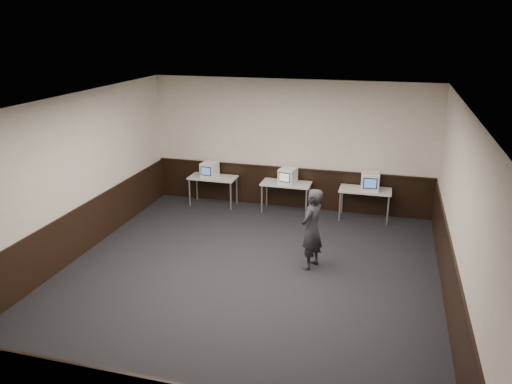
% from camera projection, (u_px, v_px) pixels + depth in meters
% --- Properties ---
extents(floor, '(8.00, 8.00, 0.00)m').
position_uv_depth(floor, '(244.00, 280.00, 9.12)').
color(floor, black).
rests_on(floor, ground).
extents(ceiling, '(8.00, 8.00, 0.00)m').
position_uv_depth(ceiling, '(243.00, 104.00, 8.09)').
color(ceiling, white).
rests_on(ceiling, back_wall).
extents(back_wall, '(7.00, 0.00, 7.00)m').
position_uv_depth(back_wall, '(290.00, 145.00, 12.26)').
color(back_wall, beige).
rests_on(back_wall, ground).
extents(front_wall, '(7.00, 0.00, 7.00)m').
position_uv_depth(front_wall, '(128.00, 326.00, 4.95)').
color(front_wall, beige).
rests_on(front_wall, ground).
extents(left_wall, '(0.00, 8.00, 8.00)m').
position_uv_depth(left_wall, '(68.00, 181.00, 9.48)').
color(left_wall, beige).
rests_on(left_wall, ground).
extents(right_wall, '(0.00, 8.00, 8.00)m').
position_uv_depth(right_wall, '(460.00, 217.00, 7.73)').
color(right_wall, beige).
rests_on(right_wall, ground).
extents(wainscot_back, '(6.98, 0.04, 1.00)m').
position_uv_depth(wainscot_back, '(289.00, 188.00, 12.59)').
color(wainscot_back, black).
rests_on(wainscot_back, back_wall).
extents(wainscot_left, '(0.04, 7.98, 1.00)m').
position_uv_depth(wainscot_left, '(75.00, 234.00, 9.83)').
color(wainscot_left, black).
rests_on(wainscot_left, left_wall).
extents(wainscot_right, '(0.04, 7.98, 1.00)m').
position_uv_depth(wainscot_right, '(449.00, 280.00, 8.09)').
color(wainscot_right, black).
rests_on(wainscot_right, right_wall).
extents(wainscot_rail, '(6.98, 0.06, 0.04)m').
position_uv_depth(wainscot_rail, '(289.00, 168.00, 12.41)').
color(wainscot_rail, black).
rests_on(wainscot_rail, wainscot_back).
extents(desk_left, '(1.20, 0.60, 0.75)m').
position_uv_depth(desk_left, '(213.00, 179.00, 12.66)').
color(desk_left, silver).
rests_on(desk_left, ground).
extents(desk_center, '(1.20, 0.60, 0.75)m').
position_uv_depth(desk_center, '(286.00, 186.00, 12.19)').
color(desk_center, silver).
rests_on(desk_center, ground).
extents(desk_right, '(1.20, 0.60, 0.75)m').
position_uv_depth(desk_right, '(365.00, 192.00, 11.71)').
color(desk_right, silver).
rests_on(desk_right, ground).
extents(emac_left, '(0.42, 0.44, 0.38)m').
position_uv_depth(emac_left, '(209.00, 170.00, 12.56)').
color(emac_left, white).
rests_on(emac_left, desk_left).
extents(emac_center, '(0.45, 0.47, 0.38)m').
position_uv_depth(emac_center, '(288.00, 176.00, 12.05)').
color(emac_center, white).
rests_on(emac_center, desk_center).
extents(emac_right, '(0.44, 0.47, 0.42)m').
position_uv_depth(emac_right, '(370.00, 182.00, 11.57)').
color(emac_right, white).
rests_on(emac_right, desk_right).
extents(person, '(0.55, 0.67, 1.58)m').
position_uv_depth(person, '(312.00, 229.00, 9.35)').
color(person, '#26252B').
rests_on(person, ground).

